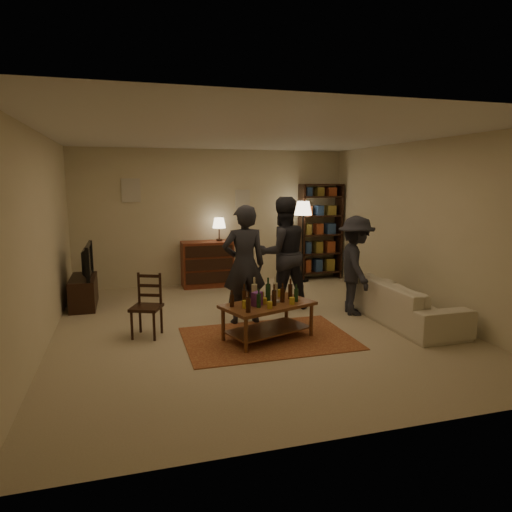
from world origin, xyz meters
name	(u,v)px	position (x,y,z in m)	size (l,w,h in m)	color
floor	(254,326)	(0.00, 0.00, 0.00)	(6.00, 6.00, 0.00)	#C6B793
room_shell	(181,195)	(-0.65, 2.98, 1.81)	(6.00, 6.00, 6.00)	beige
rug	(268,338)	(0.03, -0.56, 0.01)	(2.20, 1.50, 0.01)	maroon
coffee_table	(267,308)	(0.02, -0.55, 0.42)	(1.34, 1.01, 0.83)	brown
dining_chair	(148,303)	(-1.49, 0.03, 0.45)	(0.49, 0.49, 0.87)	black
tv_stand	(83,284)	(-2.44, 1.80, 0.38)	(0.40, 1.00, 1.06)	black
dresser	(208,263)	(-0.19, 2.71, 0.48)	(1.00, 0.50, 1.36)	brown
bookshelf	(320,231)	(2.25, 2.78, 1.03)	(0.90, 0.34, 2.02)	black
floor_lamp	(303,214)	(1.79, 2.62, 1.41)	(0.36, 0.36, 1.67)	black
sofa	(404,302)	(2.20, -0.40, 0.30)	(2.08, 0.81, 0.61)	beige
person_left	(244,265)	(-0.10, 0.20, 0.87)	(0.64, 0.42, 1.75)	#222329
person_right	(282,253)	(0.70, 0.81, 0.92)	(0.89, 0.69, 1.83)	#222329
person_by_sofa	(356,266)	(1.70, 0.18, 0.77)	(1.00, 0.58, 1.55)	#222329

